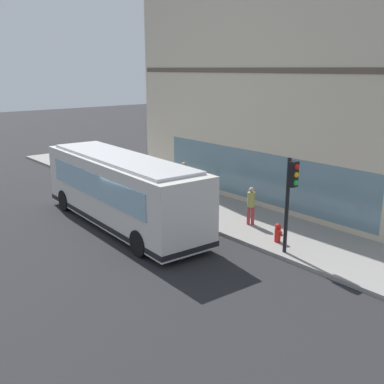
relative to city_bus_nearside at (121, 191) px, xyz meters
name	(u,v)px	position (x,y,z in m)	size (l,w,h in m)	color
ground	(143,238)	(-0.20, -1.92, -1.55)	(120.00, 120.00, 0.00)	#262628
sidewalk_curb	(225,214)	(4.38, -1.92, -1.48)	(3.96, 40.00, 0.15)	gray
building_corner	(318,82)	(10.89, -1.92, 4.40)	(9.11, 18.50, 11.91)	beige
city_bus_nearside	(121,191)	(0.00, 0.00, 0.00)	(2.99, 10.14, 3.07)	silver
traffic_light_near_corner	(291,188)	(2.78, -6.84, 1.04)	(0.32, 0.49, 3.51)	black
fire_hydrant	(278,233)	(3.38, -5.88, -1.04)	(0.35, 0.35, 0.74)	red
pedestrian_by_light_pole	(251,203)	(4.06, -3.80, -0.46)	(0.32, 0.32, 1.65)	#B23338
pedestrian_near_building_entrance	(184,175)	(5.13, 2.10, -0.44)	(0.32, 0.32, 1.67)	#99994C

